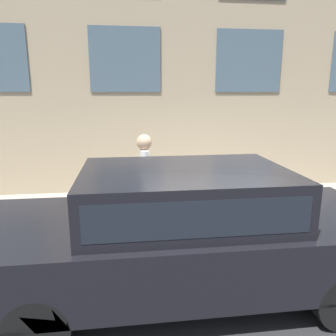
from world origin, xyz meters
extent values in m
plane|color=#2D2D30|center=(0.00, 0.00, 0.00)|extent=(80.00, 80.00, 0.00)
cube|color=#A8A093|center=(1.53, 0.00, 0.06)|extent=(3.05, 60.00, 0.13)
cube|color=tan|center=(3.20, 0.00, 3.79)|extent=(0.30, 40.00, 7.57)
cube|color=#4C6070|center=(3.03, -1.50, 3.30)|extent=(0.03, 1.65, 1.46)
cube|color=#4C6070|center=(3.03, 1.50, 3.30)|extent=(0.03, 1.65, 1.46)
cylinder|color=gray|center=(0.44, 0.41, 0.15)|extent=(0.29, 0.29, 0.04)
cylinder|color=gray|center=(0.44, 0.41, 0.44)|extent=(0.22, 0.22, 0.62)
sphere|color=slate|center=(0.44, 0.41, 0.75)|extent=(0.23, 0.23, 0.23)
cylinder|color=black|center=(0.44, 0.41, 0.82)|extent=(0.08, 0.08, 0.09)
cylinder|color=gray|center=(0.44, 0.25, 0.51)|extent=(0.09, 0.10, 0.09)
cylinder|color=gray|center=(0.44, 0.57, 0.51)|extent=(0.09, 0.10, 0.09)
cylinder|color=#726651|center=(0.66, 1.21, 0.54)|extent=(0.12, 0.12, 0.82)
cylinder|color=#726651|center=(0.83, 1.21, 0.54)|extent=(0.12, 0.12, 0.82)
cube|color=white|center=(0.75, 1.21, 1.26)|extent=(0.22, 0.15, 0.62)
cylinder|color=white|center=(0.59, 1.21, 1.27)|extent=(0.10, 0.10, 0.59)
cylinder|color=white|center=(0.91, 1.21, 1.27)|extent=(0.10, 0.10, 0.59)
sphere|color=tan|center=(0.75, 1.21, 1.70)|extent=(0.27, 0.27, 0.27)
cylinder|color=black|center=(-2.07, 2.44, 0.33)|extent=(0.24, 0.66, 0.66)
cylinder|color=black|center=(-0.35, 2.44, 0.33)|extent=(0.24, 0.66, 0.66)
cylinder|color=black|center=(-0.35, -0.77, 0.33)|extent=(0.24, 0.66, 0.66)
cube|color=black|center=(-1.21, 0.83, 0.69)|extent=(1.96, 5.18, 0.72)
cube|color=black|center=(-1.21, 0.83, 1.35)|extent=(1.73, 2.49, 0.60)
cube|color=#1E232D|center=(-1.21, 0.83, 1.35)|extent=(1.74, 2.29, 0.39)
camera|label=1|loc=(-4.99, 1.53, 2.56)|focal=35.00mm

